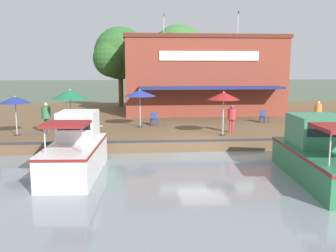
{
  "coord_description": "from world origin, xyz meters",
  "views": [
    {
      "loc": [
        18.68,
        -3.41,
        4.43
      ],
      "look_at": [
        -1.0,
        -1.76,
        1.3
      ],
      "focal_mm": 40.0,
      "sensor_mm": 36.0,
      "label": 1
    }
  ],
  "objects_px": {
    "patio_umbrella_back_row": "(224,96)",
    "patio_umbrella_near_quay_edge": "(15,100)",
    "person_mid_patio": "(232,115)",
    "person_at_quay_edge": "(46,114)",
    "waterfront_restaurant": "(200,75)",
    "patio_umbrella_far_corner": "(140,93)",
    "patio_umbrella_by_entrance": "(70,94)",
    "cafe_chair_mid_patio": "(90,123)",
    "motorboat_nearest_quay": "(78,150)",
    "person_near_entrance": "(318,110)",
    "motorboat_second_along": "(319,155)",
    "tree_downstream_bank": "(118,55)",
    "tree_upstream_bank": "(177,54)",
    "cafe_chair_facing_river": "(154,118)",
    "cafe_chair_under_first_umbrella": "(264,116)"
  },
  "relations": [
    {
      "from": "cafe_chair_facing_river",
      "to": "person_mid_patio",
      "type": "relative_size",
      "value": 0.52
    },
    {
      "from": "patio_umbrella_far_corner",
      "to": "cafe_chair_under_first_umbrella",
      "type": "xyz_separation_m",
      "value": [
        -1.25,
        8.56,
        -1.7
      ]
    },
    {
      "from": "motorboat_nearest_quay",
      "to": "person_near_entrance",
      "type": "bearing_deg",
      "value": 118.94
    },
    {
      "from": "waterfront_restaurant",
      "to": "cafe_chair_mid_patio",
      "type": "xyz_separation_m",
      "value": [
        9.36,
        -8.33,
        -2.67
      ]
    },
    {
      "from": "tree_upstream_bank",
      "to": "waterfront_restaurant",
      "type": "bearing_deg",
      "value": 34.11
    },
    {
      "from": "person_at_quay_edge",
      "to": "person_mid_patio",
      "type": "bearing_deg",
      "value": 86.22
    },
    {
      "from": "motorboat_second_along",
      "to": "tree_downstream_bank",
      "type": "xyz_separation_m",
      "value": [
        -22.45,
        -9.03,
        4.65
      ]
    },
    {
      "from": "person_at_quay_edge",
      "to": "motorboat_nearest_quay",
      "type": "xyz_separation_m",
      "value": [
        6.38,
        2.75,
        -0.78
      ]
    },
    {
      "from": "person_near_entrance",
      "to": "tree_downstream_bank",
      "type": "height_order",
      "value": "tree_downstream_bank"
    },
    {
      "from": "waterfront_restaurant",
      "to": "cafe_chair_mid_patio",
      "type": "distance_m",
      "value": 12.81
    },
    {
      "from": "cafe_chair_facing_river",
      "to": "person_at_quay_edge",
      "type": "height_order",
      "value": "person_at_quay_edge"
    },
    {
      "from": "patio_umbrella_far_corner",
      "to": "motorboat_nearest_quay",
      "type": "bearing_deg",
      "value": -18.25
    },
    {
      "from": "person_at_quay_edge",
      "to": "motorboat_second_along",
      "type": "xyz_separation_m",
      "value": [
        7.85,
        12.56,
        -0.82
      ]
    },
    {
      "from": "patio_umbrella_back_row",
      "to": "person_near_entrance",
      "type": "bearing_deg",
      "value": 113.97
    },
    {
      "from": "patio_umbrella_back_row",
      "to": "cafe_chair_under_first_umbrella",
      "type": "relative_size",
      "value": 2.93
    },
    {
      "from": "patio_umbrella_back_row",
      "to": "patio_umbrella_near_quay_edge",
      "type": "bearing_deg",
      "value": -95.07
    },
    {
      "from": "cafe_chair_facing_river",
      "to": "motorboat_nearest_quay",
      "type": "relative_size",
      "value": 0.14
    },
    {
      "from": "person_at_quay_edge",
      "to": "tree_downstream_bank",
      "type": "xyz_separation_m",
      "value": [
        -14.6,
        3.53,
        3.83
      ]
    },
    {
      "from": "patio_umbrella_far_corner",
      "to": "motorboat_second_along",
      "type": "bearing_deg",
      "value": 36.42
    },
    {
      "from": "cafe_chair_mid_patio",
      "to": "patio_umbrella_far_corner",
      "type": "bearing_deg",
      "value": 111.32
    },
    {
      "from": "motorboat_second_along",
      "to": "tree_upstream_bank",
      "type": "height_order",
      "value": "tree_upstream_bank"
    },
    {
      "from": "tree_upstream_bank",
      "to": "motorboat_second_along",
      "type": "bearing_deg",
      "value": 10.03
    },
    {
      "from": "waterfront_restaurant",
      "to": "patio_umbrella_far_corner",
      "type": "relative_size",
      "value": 5.32
    },
    {
      "from": "patio_umbrella_near_quay_edge",
      "to": "person_near_entrance",
      "type": "height_order",
      "value": "patio_umbrella_near_quay_edge"
    },
    {
      "from": "person_near_entrance",
      "to": "tree_upstream_bank",
      "type": "xyz_separation_m",
      "value": [
        -10.98,
        -8.2,
        3.99
      ]
    },
    {
      "from": "person_mid_patio",
      "to": "tree_upstream_bank",
      "type": "xyz_separation_m",
      "value": [
        -13.28,
        -1.81,
        3.96
      ]
    },
    {
      "from": "motorboat_nearest_quay",
      "to": "tree_downstream_bank",
      "type": "distance_m",
      "value": 21.5
    },
    {
      "from": "person_mid_patio",
      "to": "cafe_chair_mid_patio",
      "type": "bearing_deg",
      "value": -98.94
    },
    {
      "from": "person_mid_patio",
      "to": "person_near_entrance",
      "type": "xyz_separation_m",
      "value": [
        -2.3,
        6.39,
        -0.03
      ]
    },
    {
      "from": "cafe_chair_facing_river",
      "to": "patio_umbrella_by_entrance",
      "type": "bearing_deg",
      "value": -58.24
    },
    {
      "from": "patio_umbrella_back_row",
      "to": "cafe_chair_facing_river",
      "type": "distance_m",
      "value": 5.68
    },
    {
      "from": "cafe_chair_under_first_umbrella",
      "to": "tree_downstream_bank",
      "type": "relative_size",
      "value": 0.11
    },
    {
      "from": "motorboat_nearest_quay",
      "to": "motorboat_second_along",
      "type": "relative_size",
      "value": 0.8
    },
    {
      "from": "patio_umbrella_near_quay_edge",
      "to": "person_mid_patio",
      "type": "xyz_separation_m",
      "value": [
        0.17,
        12.3,
        -0.97
      ]
    },
    {
      "from": "patio_umbrella_by_entrance",
      "to": "cafe_chair_mid_patio",
      "type": "distance_m",
      "value": 2.37
    },
    {
      "from": "waterfront_restaurant",
      "to": "person_mid_patio",
      "type": "relative_size",
      "value": 7.83
    },
    {
      "from": "cafe_chair_under_first_umbrella",
      "to": "person_mid_patio",
      "type": "xyz_separation_m",
      "value": [
        3.76,
        -3.24,
        0.55
      ]
    },
    {
      "from": "patio_umbrella_near_quay_edge",
      "to": "patio_umbrella_by_entrance",
      "type": "xyz_separation_m",
      "value": [
        0.08,
        3.05,
        0.31
      ]
    },
    {
      "from": "cafe_chair_under_first_umbrella",
      "to": "cafe_chair_mid_patio",
      "type": "bearing_deg",
      "value": -78.12
    },
    {
      "from": "patio_umbrella_far_corner",
      "to": "patio_umbrella_near_quay_edge",
      "type": "bearing_deg",
      "value": -71.45
    },
    {
      "from": "person_mid_patio",
      "to": "motorboat_nearest_quay",
      "type": "relative_size",
      "value": 0.28
    },
    {
      "from": "waterfront_restaurant",
      "to": "person_mid_patio",
      "type": "xyz_separation_m",
      "value": [
        10.67,
        0.05,
        -2.12
      ]
    },
    {
      "from": "person_mid_patio",
      "to": "person_at_quay_edge",
      "type": "xyz_separation_m",
      "value": [
        -0.71,
        -10.77,
        0.12
      ]
    },
    {
      "from": "waterfront_restaurant",
      "to": "person_mid_patio",
      "type": "bearing_deg",
      "value": 0.26
    },
    {
      "from": "person_mid_patio",
      "to": "motorboat_second_along",
      "type": "xyz_separation_m",
      "value": [
        7.14,
        1.8,
        -0.7
      ]
    },
    {
      "from": "cafe_chair_facing_river",
      "to": "person_at_quay_edge",
      "type": "bearing_deg",
      "value": -69.47
    },
    {
      "from": "cafe_chair_facing_river",
      "to": "motorboat_nearest_quay",
      "type": "bearing_deg",
      "value": -22.53
    },
    {
      "from": "waterfront_restaurant",
      "to": "cafe_chair_facing_river",
      "type": "height_order",
      "value": "waterfront_restaurant"
    },
    {
      "from": "person_near_entrance",
      "to": "tree_downstream_bank",
      "type": "relative_size",
      "value": 0.21
    },
    {
      "from": "waterfront_restaurant",
      "to": "tree_upstream_bank",
      "type": "distance_m",
      "value": 3.64
    }
  ]
}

